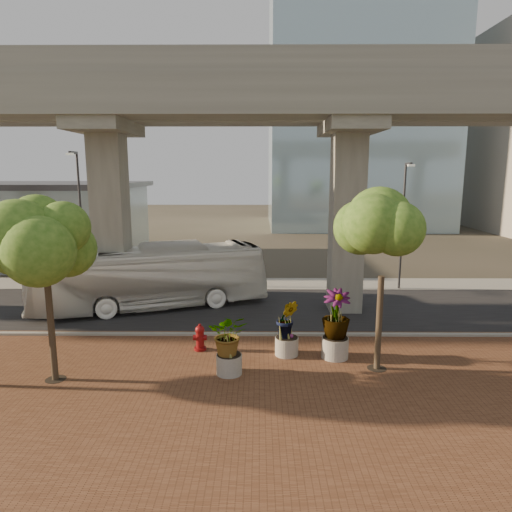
{
  "coord_description": "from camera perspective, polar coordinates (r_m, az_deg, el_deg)",
  "views": [
    {
      "loc": [
        1.57,
        -21.11,
        7.15
      ],
      "look_at": [
        1.41,
        0.5,
        3.15
      ],
      "focal_mm": 32.0,
      "sensor_mm": 36.0,
      "label": 1
    }
  ],
  "objects": [
    {
      "name": "ground",
      "position": [
        22.35,
        -3.66,
        -8.2
      ],
      "size": [
        160.0,
        160.0,
        0.0
      ],
      "primitive_type": "plane",
      "color": "#373428",
      "rests_on": "ground"
    },
    {
      "name": "brick_plaza",
      "position": [
        15.0,
        -5.91,
        -17.91
      ],
      "size": [
        70.0,
        13.0,
        0.06
      ],
      "primitive_type": "cube",
      "color": "brown",
      "rests_on": "ground"
    },
    {
      "name": "asphalt_road",
      "position": [
        24.24,
        -3.32,
        -6.65
      ],
      "size": [
        90.0,
        8.0,
        0.04
      ],
      "primitive_type": "cube",
      "color": "black",
      "rests_on": "ground"
    },
    {
      "name": "curb_strip",
      "position": [
        20.44,
        -4.06,
        -9.78
      ],
      "size": [
        70.0,
        0.25,
        0.16
      ],
      "primitive_type": "cube",
      "color": "gray",
      "rests_on": "ground"
    },
    {
      "name": "far_sidewalk",
      "position": [
        29.53,
        -2.63,
        -3.49
      ],
      "size": [
        90.0,
        3.0,
        0.06
      ],
      "primitive_type": "cube",
      "color": "gray",
      "rests_on": "ground"
    },
    {
      "name": "transit_viaduct",
      "position": [
        23.17,
        -3.52,
        10.8
      ],
      "size": [
        72.0,
        5.6,
        12.4
      ],
      "color": "#98978B",
      "rests_on": "ground"
    },
    {
      "name": "transit_bus",
      "position": [
        24.68,
        -12.98,
        -2.59
      ],
      "size": [
        12.35,
        6.7,
        3.37
      ],
      "primitive_type": "imported",
      "rotation": [
        0.0,
        0.0,
        1.91
      ],
      "color": "white",
      "rests_on": "ground"
    },
    {
      "name": "fire_hydrant",
      "position": [
        18.77,
        -7.01,
        -10.08
      ],
      "size": [
        0.54,
        0.49,
        1.09
      ],
      "color": "maroon",
      "rests_on": "ground"
    },
    {
      "name": "planter_front",
      "position": [
        16.3,
        -3.41,
        -10.11
      ],
      "size": [
        2.04,
        2.04,
        2.24
      ],
      "color": "#A09E91",
      "rests_on": "ground"
    },
    {
      "name": "planter_right",
      "position": [
        17.81,
        9.96,
        -7.53
      ],
      "size": [
        2.52,
        2.52,
        2.69
      ],
      "color": "#A19991",
      "rests_on": "ground"
    },
    {
      "name": "planter_left",
      "position": [
        17.92,
        3.9,
        -8.19
      ],
      "size": [
        2.04,
        2.04,
        2.24
      ],
      "color": "#ADA69C",
      "rests_on": "ground"
    },
    {
      "name": "street_tree_near_west",
      "position": [
        16.48,
        -24.98,
        1.5
      ],
      "size": [
        3.68,
        3.68,
        6.5
      ],
      "color": "#483B29",
      "rests_on": "ground"
    },
    {
      "name": "street_tree_near_east",
      "position": [
        16.47,
        15.59,
        1.17
      ],
      "size": [
        3.68,
        3.68,
        6.23
      ],
      "color": "#483B29",
      "rests_on": "ground"
    },
    {
      "name": "streetlamp_west",
      "position": [
        30.56,
        -21.17,
        5.48
      ],
      "size": [
        0.41,
        1.21,
        8.33
      ],
      "color": "#333238",
      "rests_on": "ground"
    },
    {
      "name": "streetlamp_east",
      "position": [
        28.82,
        17.94,
        4.62
      ],
      "size": [
        0.38,
        1.11,
        7.64
      ],
      "color": "#2D2E33",
      "rests_on": "ground"
    }
  ]
}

